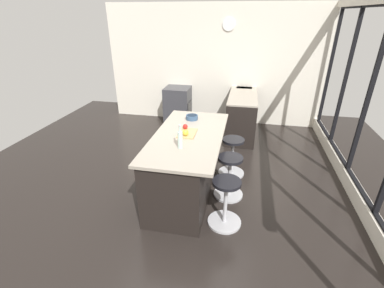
% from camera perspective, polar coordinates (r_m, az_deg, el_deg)
% --- Properties ---
extents(ground_plane, '(7.77, 7.77, 0.00)m').
position_cam_1_polar(ground_plane, '(4.48, -1.34, -8.01)').
color(ground_plane, black).
extents(window_panel_rear, '(5.98, 0.12, 2.73)m').
position_cam_1_polar(window_panel_rear, '(4.24, 34.49, 2.03)').
color(window_panel_rear, silver).
rests_on(window_panel_rear, ground_plane).
extents(interior_partition_left, '(0.15, 5.11, 2.73)m').
position_cam_1_polar(interior_partition_left, '(6.77, 4.35, 16.14)').
color(interior_partition_left, silver).
rests_on(interior_partition_left, ground_plane).
extents(sink_cabinet, '(2.47, 0.60, 1.19)m').
position_cam_1_polar(sink_cabinet, '(6.59, 10.57, 7.41)').
color(sink_cabinet, black).
rests_on(sink_cabinet, ground_plane).
extents(oven_range, '(0.60, 0.61, 0.88)m').
position_cam_1_polar(oven_range, '(6.79, -2.99, 8.18)').
color(oven_range, '#38383D').
rests_on(oven_range, ground_plane).
extents(kitchen_island, '(1.98, 0.96, 0.95)m').
position_cam_1_polar(kitchen_island, '(4.05, -1.35, -4.05)').
color(kitchen_island, black).
rests_on(kitchen_island, ground_plane).
extents(stool_by_window, '(0.44, 0.44, 0.66)m').
position_cam_1_polar(stool_by_window, '(4.60, 8.44, -2.90)').
color(stool_by_window, '#B7B7BC').
rests_on(stool_by_window, ground_plane).
extents(stool_middle, '(0.44, 0.44, 0.66)m').
position_cam_1_polar(stool_middle, '(4.06, 7.84, -7.04)').
color(stool_middle, '#B7B7BC').
rests_on(stool_middle, ground_plane).
extents(stool_near_camera, '(0.44, 0.44, 0.66)m').
position_cam_1_polar(stool_near_camera, '(3.55, 7.05, -12.40)').
color(stool_near_camera, '#B7B7BC').
rests_on(stool_near_camera, ground_plane).
extents(cutting_board, '(0.36, 0.24, 0.02)m').
position_cam_1_polar(cutting_board, '(3.85, -1.00, 2.30)').
color(cutting_board, tan).
rests_on(cutting_board, kitchen_island).
extents(apple_yellow, '(0.09, 0.09, 0.09)m').
position_cam_1_polar(apple_yellow, '(3.73, -1.39, 2.41)').
color(apple_yellow, gold).
rests_on(apple_yellow, cutting_board).
extents(apple_red, '(0.07, 0.07, 0.07)m').
position_cam_1_polar(apple_red, '(3.95, -1.43, 3.69)').
color(apple_red, red).
rests_on(apple_red, cutting_board).
extents(water_bottle, '(0.06, 0.06, 0.31)m').
position_cam_1_polar(water_bottle, '(3.40, -2.52, 1.07)').
color(water_bottle, silver).
rests_on(water_bottle, kitchen_island).
extents(fruit_bowl, '(0.19, 0.19, 0.07)m').
position_cam_1_polar(fruit_bowl, '(4.38, -0.01, 5.70)').
color(fruit_bowl, '#334C6B').
rests_on(fruit_bowl, kitchen_island).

